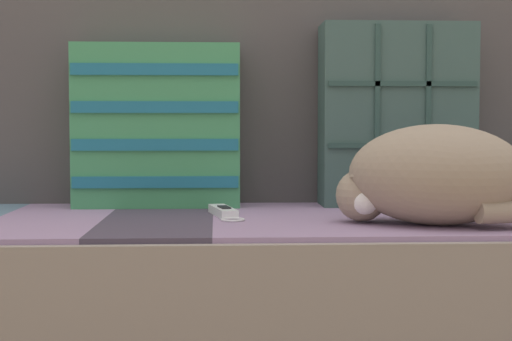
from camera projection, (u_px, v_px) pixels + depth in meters
couch at (213, 295)px, 1.72m from camera, size 1.93×0.80×0.35m
sofa_backrest at (213, 97)px, 2.02m from camera, size 1.90×0.14×0.54m
throw_pillow_quilted at (396, 115)px, 1.90m from camera, size 0.37×0.14×0.44m
throw_pillow_striped at (157, 126)px, 1.88m from camera, size 0.39×0.14×0.39m
sleeping_cat at (431, 177)px, 1.52m from camera, size 0.40×0.31×0.20m
game_remote_far at (224, 212)px, 1.68m from camera, size 0.08×0.21×0.02m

